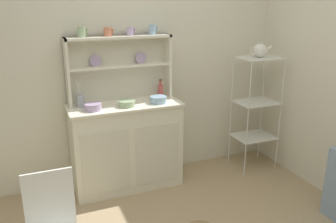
# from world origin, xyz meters

# --- Properties ---
(wall_back) EXTENTS (3.84, 0.05, 2.50)m
(wall_back) POSITION_xyz_m (0.00, 1.62, 1.25)
(wall_back) COLOR silver
(wall_back) RESTS_ON ground
(hutch_cabinet) EXTENTS (1.09, 0.45, 0.87)m
(hutch_cabinet) POSITION_xyz_m (-0.17, 1.37, 0.45)
(hutch_cabinet) COLOR silver
(hutch_cabinet) RESTS_ON ground
(hutch_shelf_unit) EXTENTS (1.02, 0.18, 0.64)m
(hutch_shelf_unit) POSITION_xyz_m (-0.17, 1.53, 1.25)
(hutch_shelf_unit) COLOR silver
(hutch_shelf_unit) RESTS_ON hutch_cabinet
(bakers_rack) EXTENTS (0.43, 0.35, 1.26)m
(bakers_rack) POSITION_xyz_m (1.27, 1.25, 0.80)
(bakers_rack) COLOR silver
(bakers_rack) RESTS_ON ground
(cup_sage_0) EXTENTS (0.09, 0.08, 0.09)m
(cup_sage_0) POSITION_xyz_m (-0.51, 1.49, 1.56)
(cup_sage_0) COLOR #9EB78E
(cup_sage_0) RESTS_ON hutch_shelf_unit
(cup_terracotta_1) EXTENTS (0.09, 0.08, 0.08)m
(cup_terracotta_1) POSITION_xyz_m (-0.27, 1.49, 1.55)
(cup_terracotta_1) COLOR #C67556
(cup_terracotta_1) RESTS_ON hutch_shelf_unit
(cup_lilac_2) EXTENTS (0.08, 0.07, 0.08)m
(cup_lilac_2) POSITION_xyz_m (-0.05, 1.49, 1.55)
(cup_lilac_2) COLOR #B79ECC
(cup_lilac_2) RESTS_ON hutch_shelf_unit
(cup_sky_3) EXTENTS (0.09, 0.07, 0.09)m
(cup_sky_3) POSITION_xyz_m (0.17, 1.49, 1.56)
(cup_sky_3) COLOR #8EB2D1
(cup_sky_3) RESTS_ON hutch_shelf_unit
(bowl_mixing_large) EXTENTS (0.16, 0.16, 0.06)m
(bowl_mixing_large) POSITION_xyz_m (-0.49, 1.29, 0.90)
(bowl_mixing_large) COLOR #B79ECC
(bowl_mixing_large) RESTS_ON hutch_cabinet
(bowl_floral_medium) EXTENTS (0.16, 0.16, 0.05)m
(bowl_floral_medium) POSITION_xyz_m (-0.17, 1.29, 0.90)
(bowl_floral_medium) COLOR #9EB78E
(bowl_floral_medium) RESTS_ON hutch_cabinet
(bowl_cream_small) EXTENTS (0.16, 0.16, 0.06)m
(bowl_cream_small) POSITION_xyz_m (0.15, 1.29, 0.90)
(bowl_cream_small) COLOR #8EB2D1
(bowl_cream_small) RESTS_ON hutch_cabinet
(jam_bottle) EXTENTS (0.06, 0.06, 0.19)m
(jam_bottle) POSITION_xyz_m (0.23, 1.45, 0.95)
(jam_bottle) COLOR #B74C47
(jam_bottle) RESTS_ON hutch_cabinet
(utensil_jar) EXTENTS (0.08, 0.08, 0.25)m
(utensil_jar) POSITION_xyz_m (-0.57, 1.45, 0.93)
(utensil_jar) COLOR #B2B7C6
(utensil_jar) RESTS_ON hutch_cabinet
(porcelain_teapot) EXTENTS (0.24, 0.14, 0.17)m
(porcelain_teapot) POSITION_xyz_m (1.27, 1.25, 1.33)
(porcelain_teapot) COLOR white
(porcelain_teapot) RESTS_ON bakers_rack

